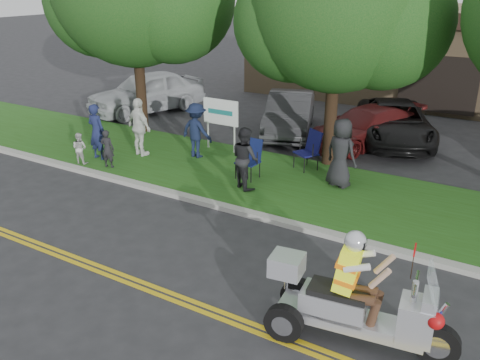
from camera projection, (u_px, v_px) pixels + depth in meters
The scene contains 22 objects.
ground at pixel (161, 273), 9.74m from camera, with size 120.00×120.00×0.00m, color #28282B.
centerline_near at pixel (141, 288), 9.28m from camera, with size 60.00×0.10×0.01m, color gold.
centerline_far at pixel (147, 284), 9.41m from camera, with size 60.00×0.10×0.01m, color gold.
curb at pixel (242, 212), 12.15m from camera, with size 60.00×0.25×0.12m, color #A8A89E.
grass_verge at pixel (282, 183), 13.86m from camera, with size 60.00×4.00×0.10m, color #265115.
commercial_building at pixel (458, 54), 23.12m from camera, with size 18.00×8.20×4.00m.
tree_mid at pixel (340, 11), 13.57m from camera, with size 5.88×4.80×7.05m.
business_sign at pixel (221, 115), 15.90m from camera, with size 1.25×0.06×1.75m.
trike_scooter at pixel (352, 304), 7.72m from camera, with size 2.92×1.06×1.91m.
lawn_chair_a at pixel (310, 148), 14.54m from camera, with size 0.82×0.82×1.12m.
lawn_chair_b at pixel (250, 156), 13.92m from camera, with size 0.59×0.61×1.08m.
spectator_adult_left at pixel (97, 132), 15.27m from camera, with size 0.62×0.41×1.70m, color #1A2049.
spectator_adult_mid at pixel (245, 158), 13.15m from camera, with size 0.79×0.62×1.63m, color black.
spectator_adult_right at pixel (139, 127), 15.53m from camera, with size 1.05×0.44×1.80m, color white.
spectator_chair_a at pixel (196, 130), 15.41m from camera, with size 1.09×0.62×1.68m, color #131C37.
spectator_chair_b at pixel (341, 153), 13.22m from camera, with size 0.90×0.58×1.84m, color black.
child_left at pixel (107, 149), 14.66m from camera, with size 0.41×0.27×1.12m, color black.
child_right at pixel (80, 148), 15.01m from camera, with size 0.46×0.36×0.94m, color #B9B9B3.
parked_car_far_left at pixel (147, 92), 20.99m from camera, with size 1.99×4.94×1.68m, color #B7BABF.
parked_car_left at pixel (289, 114), 18.15m from camera, with size 1.54×4.41×1.45m, color #313033.
parked_car_mid at pixel (395, 122), 17.26m from camera, with size 2.25×4.88×1.36m, color black.
parked_car_right at pixel (366, 127), 16.87m from camera, with size 1.78×4.37×1.27m, color #4D1212.
Camera 1 is at (5.60, -6.39, 5.31)m, focal length 38.00 mm.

